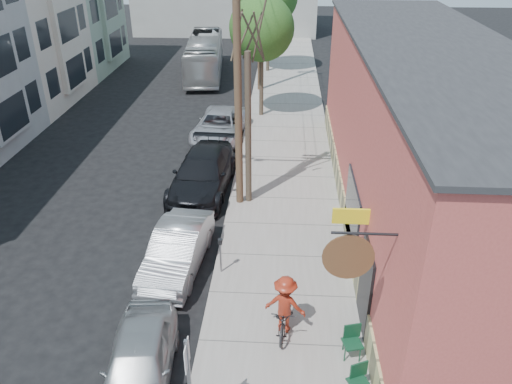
# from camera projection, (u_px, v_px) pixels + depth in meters

# --- Properties ---
(ground) EXTENTS (120.00, 120.00, 0.00)m
(ground) POSITION_uv_depth(u_px,v_px,m) (145.00, 293.00, 15.36)
(ground) COLOR black
(sidewalk) EXTENTS (4.50, 58.00, 0.15)m
(sidewalk) POSITION_uv_depth(u_px,v_px,m) (285.00, 150.00, 24.75)
(sidewalk) COLOR gray
(sidewalk) RESTS_ON ground
(cafe_building) EXTENTS (6.60, 20.20, 6.61)m
(cafe_building) POSITION_uv_depth(u_px,v_px,m) (420.00, 138.00, 17.70)
(cafe_building) COLOR #BC4B45
(cafe_building) RESTS_ON ground
(sign_post) EXTENTS (0.07, 0.45, 2.80)m
(sign_post) POSITION_uv_depth(u_px,v_px,m) (189.00, 381.00, 10.15)
(sign_post) COLOR slate
(sign_post) RESTS_ON sidewalk
(parking_meter_near) EXTENTS (0.14, 0.14, 1.24)m
(parking_meter_near) POSITION_uv_depth(u_px,v_px,m) (220.00, 250.00, 15.66)
(parking_meter_near) COLOR slate
(parking_meter_near) RESTS_ON sidewalk
(parking_meter_far) EXTENTS (0.14, 0.14, 1.24)m
(parking_meter_far) POSITION_uv_depth(u_px,v_px,m) (242.00, 147.00, 22.84)
(parking_meter_far) COLOR slate
(parking_meter_far) RESTS_ON sidewalk
(utility_pole_near) EXTENTS (3.57, 0.28, 10.00)m
(utility_pole_near) POSITION_uv_depth(u_px,v_px,m) (236.00, 72.00, 17.58)
(utility_pole_near) COLOR #503A28
(utility_pole_near) RESTS_ON sidewalk
(utility_pole_far) EXTENTS (1.80, 0.28, 10.00)m
(utility_pole_far) POSITION_uv_depth(u_px,v_px,m) (260.00, 8.00, 31.05)
(utility_pole_far) COLOR #503A28
(utility_pole_far) RESTS_ON sidewalk
(tree_bare) EXTENTS (0.24, 0.24, 5.96)m
(tree_bare) POSITION_uv_depth(u_px,v_px,m) (248.00, 131.00, 18.75)
(tree_bare) COLOR #44392C
(tree_bare) RESTS_ON sidewalk
(tree_leafy_mid) EXTENTS (3.53, 3.53, 6.64)m
(tree_leafy_mid) POSITION_uv_depth(u_px,v_px,m) (262.00, 29.00, 26.81)
(tree_leafy_mid) COLOR #44392C
(tree_leafy_mid) RESTS_ON sidewalk
(patio_chair_a) EXTENTS (0.61, 0.61, 0.88)m
(patio_chair_a) POSITION_uv_depth(u_px,v_px,m) (352.00, 343.00, 12.73)
(patio_chair_a) COLOR #103924
(patio_chair_a) RESTS_ON sidewalk
(patio_chair_b) EXTENTS (0.66, 0.66, 0.88)m
(patio_chair_b) POSITION_uv_depth(u_px,v_px,m) (359.00, 383.00, 11.63)
(patio_chair_b) COLOR #103924
(patio_chair_b) RESTS_ON sidewalk
(cyclist) EXTENTS (1.25, 0.91, 1.75)m
(cyclist) POSITION_uv_depth(u_px,v_px,m) (285.00, 304.00, 13.38)
(cyclist) COLOR maroon
(cyclist) RESTS_ON sidewalk
(cyclist_bike) EXTENTS (0.81, 1.87, 0.95)m
(cyclist_bike) POSITION_uv_depth(u_px,v_px,m) (285.00, 316.00, 13.57)
(cyclist_bike) COLOR black
(cyclist_bike) RESTS_ON sidewalk
(car_0) EXTENTS (2.00, 4.16, 1.37)m
(car_0) POSITION_uv_depth(u_px,v_px,m) (139.00, 362.00, 12.05)
(car_0) COLOR #9DA1A5
(car_0) RESTS_ON ground
(car_1) EXTENTS (1.88, 4.44, 1.43)m
(car_1) POSITION_uv_depth(u_px,v_px,m) (177.00, 250.00, 16.14)
(car_1) COLOR #AAACB2
(car_1) RESTS_ON ground
(car_2) EXTENTS (2.58, 5.65, 1.60)m
(car_2) POSITION_uv_depth(u_px,v_px,m) (203.00, 173.00, 20.86)
(car_2) COLOR black
(car_2) RESTS_ON ground
(car_3) EXTENTS (2.82, 5.29, 1.41)m
(car_3) POSITION_uv_depth(u_px,v_px,m) (220.00, 126.00, 25.99)
(car_3) COLOR #B4B4BC
(car_3) RESTS_ON ground
(bus) EXTENTS (3.27, 10.18, 2.79)m
(bus) POSITION_uv_depth(u_px,v_px,m) (205.00, 56.00, 36.55)
(bus) COLOR silver
(bus) RESTS_ON ground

